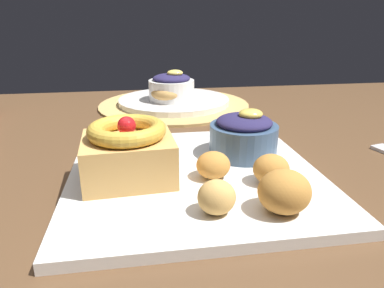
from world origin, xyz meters
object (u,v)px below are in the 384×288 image
object	(u,v)px
fritter_back	(284,192)
back_plate	(174,101)
berry_ramekin	(244,135)
fritter_middle	(213,165)
front_plate	(194,175)
cake_slice	(128,152)
back_pastry	(168,93)
back_ramekin	(172,87)
fritter_front	(271,169)
fritter_extra	(217,197)

from	to	relation	value
fritter_back	back_plate	xyz separation A→B (m)	(-0.05, 0.49, -0.02)
berry_ramekin	fritter_middle	bearing A→B (deg)	-130.43
front_plate	cake_slice	distance (m)	0.09
fritter_back	back_pastry	size ratio (longest dim) A/B	0.69
front_plate	back_ramekin	world-z (taller)	back_ramekin
back_ramekin	fritter_back	bearing A→B (deg)	-82.77
fritter_back	fritter_front	bearing A→B (deg)	80.18
berry_ramekin	fritter_middle	world-z (taller)	berry_ramekin
fritter_middle	fritter_extra	distance (m)	0.08
front_plate	fritter_middle	bearing A→B (deg)	-49.86
fritter_front	back_pastry	bearing A→B (deg)	101.30
back_plate	back_ramekin	size ratio (longest dim) A/B	2.50
berry_ramekin	front_plate	bearing A→B (deg)	-149.56
fritter_back	back_ramekin	xyz separation A→B (m)	(-0.06, 0.47, 0.01)
back_plate	back_pastry	bearing A→B (deg)	-115.69
front_plate	back_pastry	xyz separation A→B (m)	(0.00, 0.35, 0.03)
fritter_extra	back_plate	distance (m)	0.48
front_plate	fritter_front	bearing A→B (deg)	-29.58
back_plate	back_pastry	xyz separation A→B (m)	(-0.02, -0.03, 0.03)
front_plate	berry_ramekin	size ratio (longest dim) A/B	3.29
front_plate	back_plate	distance (m)	0.38
fritter_middle	back_plate	distance (m)	0.41
back_pastry	berry_ramekin	bearing A→B (deg)	-76.54
back_ramekin	back_pastry	world-z (taller)	back_ramekin
cake_slice	back_ramekin	bearing A→B (deg)	76.89
back_pastry	fritter_front	bearing A→B (deg)	-78.70
cake_slice	back_ramekin	xyz separation A→B (m)	(0.09, 0.38, 0.00)
front_plate	fritter_middle	distance (m)	0.04
cake_slice	back_pastry	distance (m)	0.37
front_plate	back_plate	size ratio (longest dim) A/B	1.21
back_ramekin	back_pastry	xyz separation A→B (m)	(-0.01, -0.01, -0.01)
fritter_front	back_plate	xyz separation A→B (m)	(-0.06, 0.43, -0.02)
back_pastry	back_plate	bearing A→B (deg)	64.31
back_plate	fritter_back	bearing A→B (deg)	-83.76
fritter_extra	back_ramekin	distance (m)	0.47
fritter_front	fritter_back	distance (m)	0.06
back_ramekin	fritter_front	bearing A→B (deg)	-80.28
fritter_front	fritter_middle	distance (m)	0.07
front_plate	fritter_middle	xyz separation A→B (m)	(0.02, -0.02, 0.02)
berry_ramekin	back_ramekin	distance (m)	0.33
front_plate	back_pastry	size ratio (longest dim) A/B	4.03
back_plate	back_ramekin	bearing A→B (deg)	-110.98
front_plate	fritter_middle	world-z (taller)	fritter_middle
back_plate	back_ramekin	xyz separation A→B (m)	(-0.01, -0.02, 0.03)
fritter_back	fritter_extra	distance (m)	0.07
cake_slice	back_pastry	bearing A→B (deg)	77.69
front_plate	fritter_back	xyz separation A→B (m)	(0.07, -0.11, 0.03)
back_plate	back_pastry	distance (m)	0.04
cake_slice	fritter_middle	world-z (taller)	cake_slice
front_plate	cake_slice	bearing A→B (deg)	-173.87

